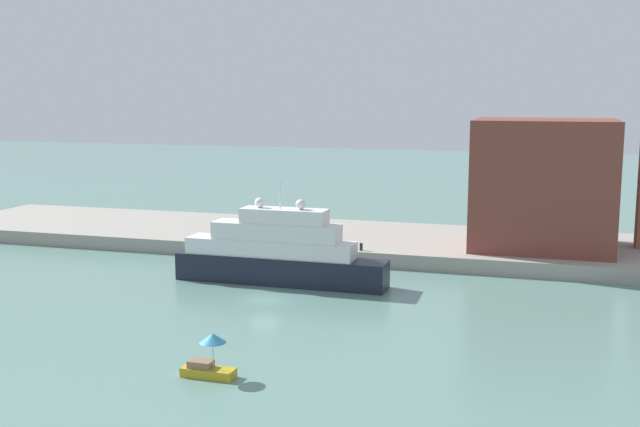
{
  "coord_description": "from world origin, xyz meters",
  "views": [
    {
      "loc": [
        25.59,
        -66.15,
        19.4
      ],
      "look_at": [
        3.74,
        6.0,
        7.58
      ],
      "focal_mm": 42.92,
      "sensor_mm": 36.0,
      "label": 1
    }
  ],
  "objects_px": {
    "large_yacht": "(278,254)",
    "harbor_building": "(543,184)",
    "small_motorboat": "(209,359)",
    "person_figure": "(287,227)",
    "parked_car": "(248,227)",
    "mooring_bollard": "(361,247)"
  },
  "relations": [
    {
      "from": "parked_car",
      "to": "harbor_building",
      "type": "bearing_deg",
      "value": 1.05
    },
    {
      "from": "small_motorboat",
      "to": "person_figure",
      "type": "bearing_deg",
      "value": 102.46
    },
    {
      "from": "parked_car",
      "to": "small_motorboat",
      "type": "bearing_deg",
      "value": -71.17
    },
    {
      "from": "large_yacht",
      "to": "parked_car",
      "type": "height_order",
      "value": "large_yacht"
    },
    {
      "from": "large_yacht",
      "to": "person_figure",
      "type": "bearing_deg",
      "value": 106.39
    },
    {
      "from": "small_motorboat",
      "to": "person_figure",
      "type": "height_order",
      "value": "person_figure"
    },
    {
      "from": "large_yacht",
      "to": "small_motorboat",
      "type": "xyz_separation_m",
      "value": [
        4.53,
        -26.43,
        -1.8
      ]
    },
    {
      "from": "harbor_building",
      "to": "person_figure",
      "type": "xyz_separation_m",
      "value": [
        -31.09,
        -0.75,
        -6.57
      ]
    },
    {
      "from": "mooring_bollard",
      "to": "parked_car",
      "type": "bearing_deg",
      "value": 156.02
    },
    {
      "from": "large_yacht",
      "to": "small_motorboat",
      "type": "distance_m",
      "value": 26.87
    },
    {
      "from": "large_yacht",
      "to": "harbor_building",
      "type": "relative_size",
      "value": 1.42
    },
    {
      "from": "harbor_building",
      "to": "parked_car",
      "type": "distance_m",
      "value": 37.08
    },
    {
      "from": "parked_car",
      "to": "mooring_bollard",
      "type": "distance_m",
      "value": 18.5
    },
    {
      "from": "parked_car",
      "to": "person_figure",
      "type": "distance_m",
      "value": 5.36
    },
    {
      "from": "parked_car",
      "to": "mooring_bollard",
      "type": "relative_size",
      "value": 5.01
    },
    {
      "from": "small_motorboat",
      "to": "harbor_building",
      "type": "xyz_separation_m",
      "value": [
        21.28,
        45.14,
        7.83
      ]
    },
    {
      "from": "small_motorboat",
      "to": "parked_car",
      "type": "xyz_separation_m",
      "value": [
        -15.17,
        44.47,
        1.03
      ]
    },
    {
      "from": "parked_car",
      "to": "mooring_bollard",
      "type": "height_order",
      "value": "parked_car"
    },
    {
      "from": "person_figure",
      "to": "large_yacht",
      "type": "bearing_deg",
      "value": -73.61
    },
    {
      "from": "harbor_building",
      "to": "person_figure",
      "type": "relative_size",
      "value": 8.77
    },
    {
      "from": "large_yacht",
      "to": "harbor_building",
      "type": "xyz_separation_m",
      "value": [
        25.81,
        18.71,
        6.03
      ]
    },
    {
      "from": "small_motorboat",
      "to": "harbor_building",
      "type": "distance_m",
      "value": 50.51
    }
  ]
}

